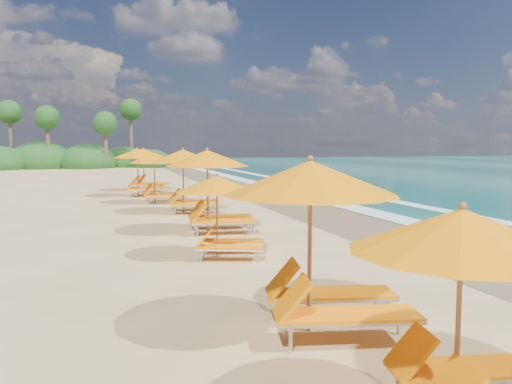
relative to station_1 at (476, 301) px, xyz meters
The scene contains 12 objects.
ground 10.97m from the station_1, 83.64° to the left, with size 160.00×160.00×0.00m, color #D8BA7F.
wet_sand 12.08m from the station_1, 64.34° to the left, with size 4.00×160.00×0.01m, color #7D654A.
surf_foam 13.47m from the station_1, 53.89° to the left, with size 4.00×160.00×0.01m.
station_1 is the anchor object (origin of this frame).
station_2 2.62m from the station_1, 98.03° to the left, with size 3.07×2.95×2.51m.
station_3 7.61m from the station_1, 94.60° to the left, with size 2.55×2.50×1.99m.
station_4 10.98m from the station_1, 90.41° to the left, with size 2.96×2.79×2.57m.
station_5 15.58m from the station_1, 90.34° to the left, with size 2.88×2.70×2.54m.
station_6 19.16m from the station_1, 92.55° to the left, with size 2.55×2.36×2.34m.
station_7 22.52m from the station_1, 93.42° to the left, with size 2.81×2.62×2.52m.
station_8 25.59m from the station_1, 91.81° to the left, with size 3.27×3.24×2.50m.
treeline 57.03m from the station_1, 98.80° to the left, with size 25.80×8.80×9.74m.
Camera 1 is at (-4.54, -14.58, 2.66)m, focal length 34.91 mm.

